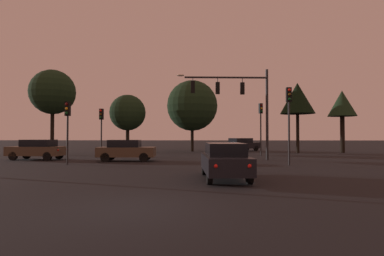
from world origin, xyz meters
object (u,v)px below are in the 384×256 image
at_px(traffic_light_median, 67,120).
at_px(tree_behind_sign, 192,106).
at_px(traffic_light_corner_left, 101,123).
at_px(traffic_signal_mast_arm, 238,96).
at_px(traffic_light_corner_right, 261,119).
at_px(car_crossing_right, 37,149).
at_px(car_far_lane, 241,144).
at_px(car_crossing_left, 126,150).
at_px(tree_center_horizon, 342,104).
at_px(traffic_light_far_side, 289,110).
at_px(car_nearside_lane, 224,160).
at_px(tree_left_far, 128,113).
at_px(tree_right_cluster, 53,92).
at_px(tree_lot_edge, 297,99).

relative_size(traffic_light_median, tree_behind_sign, 0.49).
bearing_deg(traffic_light_corner_left, traffic_signal_mast_arm, -9.54).
relative_size(traffic_light_corner_right, car_crossing_right, 1.12).
bearing_deg(car_far_lane, car_crossing_left, -124.42).
bearing_deg(tree_center_horizon, traffic_light_median, -148.61).
bearing_deg(traffic_light_median, traffic_light_far_side, 0.66).
relative_size(traffic_light_corner_left, traffic_light_median, 1.02).
height_order(car_nearside_lane, tree_center_horizon, tree_center_horizon).
xyz_separation_m(car_crossing_right, tree_left_far, (4.33, 10.34, 3.50)).
xyz_separation_m(traffic_light_median, car_crossing_left, (3.02, 2.88, -2.03)).
relative_size(traffic_signal_mast_arm, traffic_light_far_side, 1.43).
relative_size(car_crossing_right, car_far_lane, 0.88).
bearing_deg(traffic_light_corner_right, traffic_light_median, -147.56).
relative_size(car_crossing_left, car_far_lane, 0.87).
relative_size(traffic_light_corner_left, tree_right_cluster, 0.50).
bearing_deg(car_crossing_right, car_far_lane, 38.61).
relative_size(traffic_light_corner_left, car_crossing_right, 0.96).
distance_m(traffic_light_median, car_crossing_left, 4.64).
bearing_deg(car_far_lane, tree_behind_sign, -170.38).
height_order(car_far_lane, tree_right_cluster, tree_right_cluster).
xyz_separation_m(traffic_light_far_side, tree_center_horizon, (9.35, 13.99, 1.73)).
distance_m(traffic_light_corner_left, car_crossing_right, 5.14).
relative_size(traffic_light_corner_right, car_far_lane, 0.98).
bearing_deg(car_crossing_left, tree_behind_sign, 72.71).
relative_size(traffic_light_corner_right, tree_center_horizon, 0.71).
xyz_separation_m(traffic_light_median, traffic_light_far_side, (13.84, 0.16, 0.56)).
bearing_deg(traffic_light_corner_left, car_far_lane, 41.39).
height_order(tree_behind_sign, tree_lot_edge, tree_behind_sign).
height_order(traffic_light_median, tree_center_horizon, tree_center_horizon).
distance_m(traffic_signal_mast_arm, traffic_light_corner_right, 5.31).
distance_m(traffic_light_corner_left, tree_center_horizon, 24.54).
relative_size(traffic_light_median, tree_lot_edge, 0.54).
xyz_separation_m(car_crossing_right, car_far_lane, (16.99, 13.57, 0.00)).
height_order(traffic_signal_mast_arm, tree_lot_edge, tree_lot_edge).
relative_size(traffic_signal_mast_arm, tree_lot_edge, 0.94).
bearing_deg(tree_behind_sign, traffic_light_median, -113.76).
bearing_deg(traffic_light_corner_right, car_far_lane, 94.44).
bearing_deg(tree_left_far, car_nearside_lane, -65.77).
distance_m(traffic_signal_mast_arm, traffic_light_corner_left, 11.34).
xyz_separation_m(traffic_light_far_side, car_nearside_lane, (-4.39, -6.25, -2.59)).
height_order(car_crossing_left, tree_lot_edge, tree_lot_edge).
bearing_deg(car_nearside_lane, traffic_light_far_side, 54.92).
xyz_separation_m(tree_right_cluster, tree_lot_edge, (24.22, 3.69, -0.28)).
xyz_separation_m(traffic_light_median, tree_center_horizon, (23.19, 14.15, 2.29)).
height_order(traffic_light_corner_left, traffic_light_median, traffic_light_corner_left).
height_order(tree_center_horizon, tree_lot_edge, tree_lot_edge).
relative_size(traffic_signal_mast_arm, car_far_lane, 1.44).
bearing_deg(tree_center_horizon, car_far_lane, 162.23).
distance_m(car_nearside_lane, car_far_lane, 23.78).
relative_size(traffic_light_corner_right, car_nearside_lane, 1.04).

